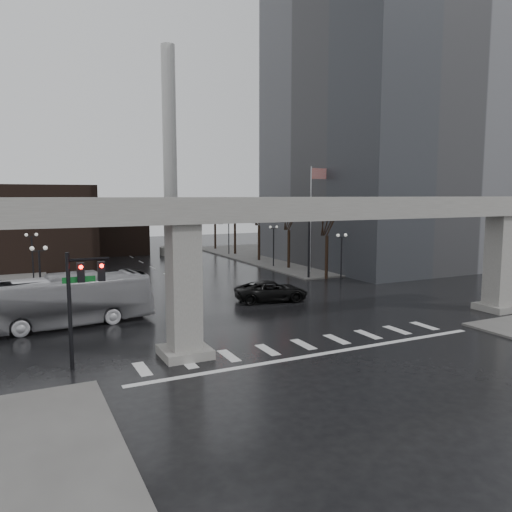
{
  "coord_description": "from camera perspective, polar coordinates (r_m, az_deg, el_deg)",
  "views": [
    {
      "loc": [
        -15.19,
        -25.56,
        8.81
      ],
      "look_at": [
        0.34,
        6.06,
        4.5
      ],
      "focal_mm": 35.0,
      "sensor_mm": 36.0,
      "label": 1
    }
  ],
  "objects": [
    {
      "name": "lamp_left_2",
      "position": [
        67.79,
        -24.65,
        1.82
      ],
      "size": [
        1.22,
        0.32,
        5.11
      ],
      "color": "black",
      "rests_on": "ground"
    },
    {
      "name": "lamp_right_0",
      "position": [
        49.16,
        9.74,
        0.64
      ],
      "size": [
        1.22,
        0.32,
        5.11
      ],
      "color": "black",
      "rests_on": "ground"
    },
    {
      "name": "sidewalk_ne",
      "position": [
        74.58,
        7.59,
        0.19
      ],
      "size": [
        28.0,
        36.0,
        0.15
      ],
      "primitive_type": "cube",
      "color": "slate",
      "rests_on": "ground"
    },
    {
      "name": "building_far_mid",
      "position": [
        78.82,
        -16.49,
        3.19
      ],
      "size": [
        10.0,
        10.0,
        8.0
      ],
      "primitive_type": "cube",
      "color": "black",
      "rests_on": "ground"
    },
    {
      "name": "tree_right_4",
      "position": [
        81.42,
        -4.67,
        2.89
      ],
      "size": [
        1.12,
        1.69,
        8.19
      ],
      "color": "black",
      "rests_on": "ground"
    },
    {
      "name": "lamp_right_2",
      "position": [
        73.6,
        -3.13,
        2.81
      ],
      "size": [
        1.22,
        0.32,
        5.11
      ],
      "color": "black",
      "rests_on": "ground"
    },
    {
      "name": "tree_right_3",
      "position": [
        74.06,
        -2.4,
        2.45
      ],
      "size": [
        1.11,
        1.66,
        8.02
      ],
      "color": "black",
      "rests_on": "ground"
    },
    {
      "name": "flagpole_assembly",
      "position": [
        56.51,
        6.54,
        5.63
      ],
      "size": [
        2.06,
        0.12,
        12.0
      ],
      "color": "silver",
      "rests_on": "ground"
    },
    {
      "name": "signal_left_pole",
      "position": [
        26.65,
        -19.43,
        -3.67
      ],
      "size": [
        2.3,
        0.3,
        6.0
      ],
      "color": "black",
      "rests_on": "ground"
    },
    {
      "name": "elevated_guideway",
      "position": [
        30.46,
        6.62,
        3.3
      ],
      "size": [
        48.0,
        2.6,
        8.7
      ],
      "color": "gray",
      "rests_on": "ground"
    },
    {
      "name": "ground",
      "position": [
        31.01,
        4.44,
        -9.55
      ],
      "size": [
        160.0,
        160.0,
        0.0
      ],
      "primitive_type": "plane",
      "color": "black",
      "rests_on": "ground"
    },
    {
      "name": "tree_right_2",
      "position": [
        66.84,
        0.36,
        1.91
      ],
      "size": [
        1.1,
        1.63,
        7.85
      ],
      "color": "black",
      "rests_on": "ground"
    },
    {
      "name": "pickup_truck",
      "position": [
        41.78,
        1.77,
        -4.02
      ],
      "size": [
        6.52,
        3.93,
        1.69
      ],
      "primitive_type": "imported",
      "rotation": [
        0.0,
        0.0,
        1.38
      ],
      "color": "black",
      "rests_on": "ground"
    },
    {
      "name": "tree_right_0",
      "position": [
        53.09,
        8.09,
        0.39
      ],
      "size": [
        1.09,
        1.58,
        7.5
      ],
      "color": "black",
      "rests_on": "ground"
    },
    {
      "name": "lamp_left_0",
      "position": [
        39.96,
        -23.48,
        -1.28
      ],
      "size": [
        1.22,
        0.32,
        5.11
      ],
      "color": "black",
      "rests_on": "ground"
    },
    {
      "name": "signal_mast_arm",
      "position": [
        50.61,
        2.45,
        3.59
      ],
      "size": [
        12.12,
        0.43,
        8.0
      ],
      "color": "black",
      "rests_on": "ground"
    },
    {
      "name": "tree_right_1",
      "position": [
        59.83,
        3.79,
        1.24
      ],
      "size": [
        1.09,
        1.61,
        7.67
      ],
      "color": "black",
      "rests_on": "ground"
    },
    {
      "name": "building_far_left",
      "position": [
        67.68,
        -25.13,
        3.09
      ],
      "size": [
        16.0,
        14.0,
        10.0
      ],
      "primitive_type": "cube",
      "color": "black",
      "rests_on": "ground"
    },
    {
      "name": "smokestack",
      "position": [
        74.77,
        -9.8,
        10.35
      ],
      "size": [
        3.6,
        3.6,
        30.0
      ],
      "color": "silver",
      "rests_on": "ground"
    },
    {
      "name": "city_bus",
      "position": [
        35.98,
        -21.81,
        -4.84
      ],
      "size": [
        12.86,
        4.27,
        3.51
      ],
      "primitive_type": "imported",
      "rotation": [
        0.0,
        0.0,
        1.68
      ],
      "color": "#A09FA4",
      "rests_on": "ground"
    },
    {
      "name": "office_tower",
      "position": [
        68.36,
        14.21,
        17.04
      ],
      "size": [
        22.0,
        26.0,
        42.0
      ],
      "primitive_type": "cube",
      "color": "#5B5B60",
      "rests_on": "ground"
    },
    {
      "name": "lamp_right_1",
      "position": [
        61.0,
        2.02,
        1.95
      ],
      "size": [
        1.22,
        0.32,
        5.11
      ],
      "color": "black",
      "rests_on": "ground"
    },
    {
      "name": "lamp_left_1",
      "position": [
        53.85,
        -24.22,
        0.67
      ],
      "size": [
        1.22,
        0.32,
        5.11
      ],
      "color": "black",
      "rests_on": "ground"
    }
  ]
}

